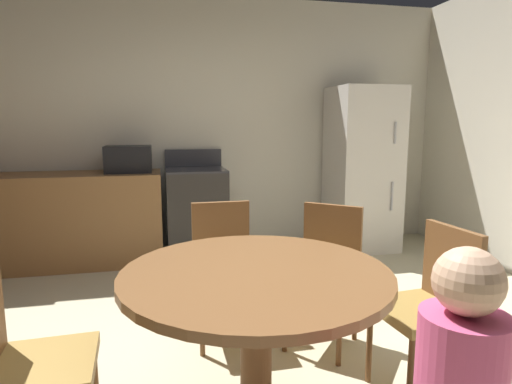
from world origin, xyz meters
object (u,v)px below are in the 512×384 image
(refrigerator, at_px, (362,169))
(microwave, at_px, (129,159))
(chair_west, at_px, (21,357))
(dining_table, at_px, (256,305))
(chair_north, at_px, (224,261))
(chair_northeast, at_px, (326,265))
(oven_range, at_px, (197,212))
(chair_east, at_px, (431,300))

(refrigerator, xyz_separation_m, microwave, (-2.46, 0.05, 0.15))
(microwave, bearing_deg, chair_west, -94.98)
(dining_table, xyz_separation_m, chair_north, (-0.01, 0.93, -0.10))
(chair_west, bearing_deg, chair_northeast, 23.22)
(chair_north, bearing_deg, dining_table, 0.00)
(refrigerator, distance_m, dining_table, 3.17)
(oven_range, xyz_separation_m, microwave, (-0.65, -0.00, 0.56))
(chair_north, bearing_deg, microwave, -159.08)
(oven_range, relative_size, chair_east, 1.26)
(chair_northeast, bearing_deg, refrigerator, -170.96)
(refrigerator, height_order, chair_west, refrigerator)
(dining_table, height_order, chair_west, chair_west)
(microwave, relative_size, chair_east, 0.51)
(refrigerator, height_order, chair_east, refrigerator)
(chair_west, bearing_deg, oven_range, 68.80)
(oven_range, height_order, chair_east, oven_range)
(refrigerator, relative_size, chair_west, 2.02)
(chair_west, bearing_deg, dining_table, 0.00)
(dining_table, xyz_separation_m, chair_east, (0.93, 0.09, -0.10))
(refrigerator, distance_m, chair_west, 3.81)
(oven_range, distance_m, dining_table, 2.68)
(refrigerator, xyz_separation_m, dining_table, (-1.77, -2.62, -0.28))
(dining_table, distance_m, chair_north, 0.94)
(chair_west, relative_size, chair_northeast, 1.00)
(dining_table, bearing_deg, refrigerator, 55.99)
(microwave, relative_size, dining_table, 0.38)
(refrigerator, height_order, chair_northeast, refrigerator)
(refrigerator, distance_m, microwave, 2.46)
(dining_table, bearing_deg, chair_west, -176.84)
(oven_range, xyz_separation_m, chair_east, (0.97, -2.58, 0.03))
(microwave, xyz_separation_m, chair_north, (0.68, -1.74, -0.53))
(chair_northeast, bearing_deg, chair_east, 68.03)
(oven_range, distance_m, chair_west, 2.86)
(refrigerator, relative_size, chair_north, 2.02)
(chair_east, bearing_deg, dining_table, 0.00)
(dining_table, xyz_separation_m, chair_northeast, (0.60, 0.71, -0.10))
(chair_east, bearing_deg, chair_north, -47.57)
(microwave, height_order, chair_north, microwave)
(chair_west, height_order, chair_northeast, same)
(chair_west, height_order, chair_east, same)
(chair_east, height_order, chair_northeast, same)
(refrigerator, xyz_separation_m, chair_east, (-0.84, -2.53, -0.38))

